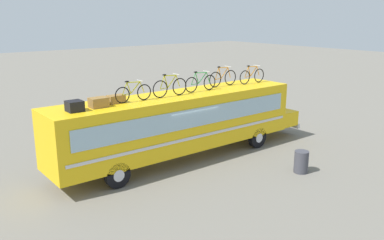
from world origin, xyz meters
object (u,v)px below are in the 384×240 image
(rooftop_bicycle_1, at_px, (133,93))
(luggage_bag_3, at_px, (116,99))
(luggage_bag_2, at_px, (99,102))
(rooftop_bicycle_4, at_px, (223,78))
(rooftop_bicycle_5, at_px, (252,76))
(rooftop_bicycle_3, at_px, (201,83))
(bus, at_px, (183,121))
(rooftop_bicycle_2, at_px, (170,87))
(luggage_bag_1, at_px, (75,106))
(trash_bin, at_px, (301,162))

(rooftop_bicycle_1, bearing_deg, luggage_bag_3, 163.77)
(rooftop_bicycle_1, bearing_deg, luggage_bag_2, -177.67)
(rooftop_bicycle_4, relative_size, rooftop_bicycle_5, 1.00)
(rooftop_bicycle_3, distance_m, rooftop_bicycle_4, 1.73)
(bus, relative_size, rooftop_bicycle_2, 7.59)
(luggage_bag_2, xyz_separation_m, rooftop_bicycle_5, (8.48, 0.21, 0.20))
(luggage_bag_1, bearing_deg, rooftop_bicycle_4, 4.25)
(luggage_bag_1, relative_size, rooftop_bicycle_2, 0.32)
(bus, xyz_separation_m, luggage_bag_3, (-3.19, 0.10, 1.40))
(rooftop_bicycle_4, bearing_deg, rooftop_bicycle_5, -9.69)
(luggage_bag_1, relative_size, rooftop_bicycle_4, 0.32)
(luggage_bag_3, bearing_deg, trash_bin, -36.83)
(rooftop_bicycle_1, height_order, rooftop_bicycle_5, rooftop_bicycle_5)
(luggage_bag_3, height_order, rooftop_bicycle_5, rooftop_bicycle_5)
(rooftop_bicycle_1, relative_size, rooftop_bicycle_4, 0.95)
(luggage_bag_3, bearing_deg, rooftop_bicycle_4, 2.40)
(luggage_bag_2, bearing_deg, rooftop_bicycle_5, 1.43)
(luggage_bag_3, height_order, rooftop_bicycle_4, rooftop_bicycle_4)
(luggage_bag_2, bearing_deg, luggage_bag_1, -175.92)
(luggage_bag_1, relative_size, rooftop_bicycle_5, 0.32)
(luggage_bag_3, relative_size, rooftop_bicycle_4, 0.38)
(luggage_bag_1, bearing_deg, trash_bin, -28.02)
(luggage_bag_1, height_order, rooftop_bicycle_4, rooftop_bicycle_4)
(rooftop_bicycle_1, bearing_deg, rooftop_bicycle_4, 4.84)
(luggage_bag_2, bearing_deg, rooftop_bicycle_3, 1.68)
(bus, xyz_separation_m, rooftop_bicycle_2, (-0.76, -0.14, 1.64))
(rooftop_bicycle_5, bearing_deg, trash_bin, -109.89)
(luggage_bag_1, height_order, rooftop_bicycle_3, rooftop_bicycle_3)
(luggage_bag_2, relative_size, rooftop_bicycle_4, 0.38)
(luggage_bag_2, xyz_separation_m, rooftop_bicycle_3, (5.07, 0.15, 0.20))
(rooftop_bicycle_2, height_order, rooftop_bicycle_3, rooftop_bicycle_2)
(luggage_bag_2, relative_size, trash_bin, 0.71)
(bus, xyz_separation_m, rooftop_bicycle_5, (4.43, 0.05, 1.62))
(bus, distance_m, trash_bin, 5.38)
(rooftop_bicycle_2, bearing_deg, luggage_bag_1, -178.77)
(luggage_bag_1, bearing_deg, luggage_bag_2, 4.08)
(rooftop_bicycle_2, bearing_deg, rooftop_bicycle_1, 178.69)
(rooftop_bicycle_4, xyz_separation_m, trash_bin, (0.11, -4.75, -2.94))
(luggage_bag_2, distance_m, rooftop_bicycle_3, 5.08)
(bus, bearing_deg, rooftop_bicycle_3, -0.72)
(luggage_bag_3, distance_m, rooftop_bicycle_4, 5.91)
(luggage_bag_3, distance_m, rooftop_bicycle_3, 4.21)
(bus, distance_m, rooftop_bicycle_3, 1.92)
(luggage_bag_1, bearing_deg, rooftop_bicycle_3, 2.06)
(rooftop_bicycle_2, distance_m, rooftop_bicycle_4, 3.50)
(bus, relative_size, luggage_bag_1, 23.85)
(luggage_bag_2, height_order, rooftop_bicycle_5, rooftop_bicycle_5)
(trash_bin, bearing_deg, luggage_bag_2, 148.32)
(bus, bearing_deg, rooftop_bicycle_2, -169.64)
(rooftop_bicycle_3, bearing_deg, luggage_bag_1, -177.94)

